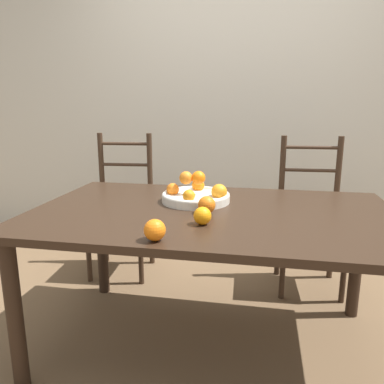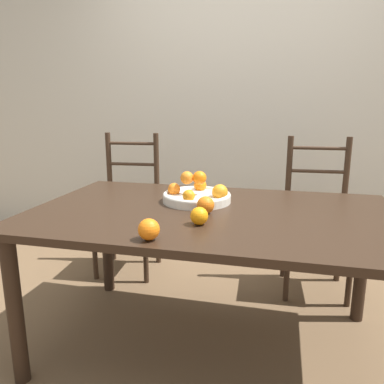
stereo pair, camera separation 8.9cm
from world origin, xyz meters
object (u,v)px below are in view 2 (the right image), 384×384
object	(u,v)px
orange_loose_2	(206,205)
chair_right	(317,220)
chair_left	(128,208)
orange_loose_1	(149,229)
orange_loose_0	(199,216)
fruit_bowl	(197,195)

from	to	relation	value
orange_loose_2	chair_right	distance (m)	1.09
orange_loose_2	chair_left	xyz separation A→B (m)	(-0.77, 0.87, -0.30)
chair_left	orange_loose_1	bearing A→B (deg)	-68.08
orange_loose_1	chair_right	distance (m)	1.49
orange_loose_2	orange_loose_0	bearing A→B (deg)	-87.64
orange_loose_0	orange_loose_2	distance (m)	0.17
orange_loose_2	chair_right	xyz separation A→B (m)	(0.59, 0.87, -0.30)
orange_loose_1	chair_left	size ratio (longest dim) A/B	0.08
orange_loose_1	chair_left	distance (m)	1.45
orange_loose_0	chair_left	size ratio (longest dim) A/B	0.07
fruit_bowl	orange_loose_0	bearing A→B (deg)	-75.83
orange_loose_2	chair_left	size ratio (longest dim) A/B	0.08
chair_left	orange_loose_0	bearing A→B (deg)	-57.86
orange_loose_1	chair_right	size ratio (longest dim) A/B	0.08
orange_loose_2	orange_loose_1	bearing A→B (deg)	-109.32
orange_loose_1	chair_left	world-z (taller)	chair_left
chair_right	orange_loose_0	bearing A→B (deg)	-121.96
chair_left	chair_right	distance (m)	1.36
orange_loose_0	orange_loose_1	distance (m)	0.27
fruit_bowl	chair_left	xyz separation A→B (m)	(-0.68, 0.67, -0.30)
orange_loose_0	orange_loose_2	xyz separation A→B (m)	(-0.01, 0.17, 0.00)
fruit_bowl	orange_loose_2	size ratio (longest dim) A/B	4.30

